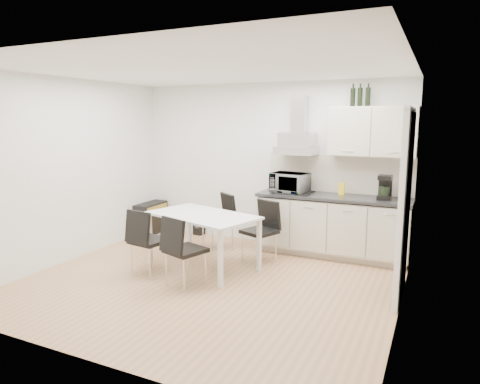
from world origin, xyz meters
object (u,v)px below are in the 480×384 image
object	(u,v)px
chair_far_right	(259,232)
floor_speaker	(199,227)
chair_near_right	(186,251)
guitar_amp	(151,218)
dining_table	(203,220)
kitchenette	(336,201)
chair_far_left	(217,222)
chair_near_left	(150,241)

from	to	relation	value
chair_far_right	floor_speaker	bearing A→B (deg)	-9.39
chair_near_right	guitar_amp	size ratio (longest dim) A/B	1.32
chair_near_right	dining_table	bearing A→B (deg)	120.49
kitchenette	dining_table	world-z (taller)	kitchenette
dining_table	chair_far_right	xyz separation A→B (m)	(0.62, 0.53, -0.23)
kitchenette	chair_far_left	world-z (taller)	kitchenette
chair_near_right	floor_speaker	distance (m)	2.40
chair_near_right	chair_near_left	bearing A→B (deg)	-174.94
kitchenette	guitar_amp	world-z (taller)	kitchenette
chair_near_left	guitar_amp	xyz separation A→B (m)	(-1.25, 1.69, -0.16)
chair_far_right	chair_near_right	size ratio (longest dim) A/B	1.00
dining_table	chair_near_left	distance (m)	0.76
chair_far_left	chair_far_right	bearing A→B (deg)	-163.09
chair_near_right	floor_speaker	size ratio (longest dim) A/B	3.21
dining_table	floor_speaker	world-z (taller)	dining_table
chair_near_left	guitar_amp	distance (m)	2.11
chair_far_right	floor_speaker	distance (m)	1.83
chair_near_left	chair_near_right	distance (m)	0.67
chair_far_left	floor_speaker	xyz separation A→B (m)	(-0.73, 0.66, -0.30)
dining_table	chair_near_left	xyz separation A→B (m)	(-0.51, -0.51, -0.23)
chair_far_right	floor_speaker	world-z (taller)	chair_far_right
chair_far_left	chair_near_right	xyz separation A→B (m)	(0.34, -1.46, 0.00)
kitchenette	guitar_amp	size ratio (longest dim) A/B	3.78
guitar_amp	chair_far_right	bearing A→B (deg)	-16.13
chair_far_left	guitar_amp	bearing A→B (deg)	21.35
chair_far_right	chair_near_left	world-z (taller)	same
kitchenette	chair_near_left	size ratio (longest dim) A/B	2.86
kitchenette	chair_near_right	distance (m)	2.42
chair_near_right	floor_speaker	bearing A→B (deg)	135.10
dining_table	guitar_amp	bearing A→B (deg)	162.18
kitchenette	chair_near_left	world-z (taller)	kitchenette
chair_far_left	dining_table	bearing A→B (deg)	139.31
chair_near_left	guitar_amp	bearing A→B (deg)	135.62
kitchenette	guitar_amp	xyz separation A→B (m)	(-3.27, -0.11, -0.55)
dining_table	chair_near_right	distance (m)	0.72
dining_table	guitar_amp	distance (m)	2.15
chair_far_right	guitar_amp	xyz separation A→B (m)	(-2.38, 0.65, -0.16)
dining_table	floor_speaker	size ratio (longest dim) A/B	6.03
kitchenette	chair_far_left	size ratio (longest dim) A/B	2.86
chair_far_left	floor_speaker	size ratio (longest dim) A/B	3.21
chair_far_left	chair_near_left	distance (m)	1.35
chair_near_left	floor_speaker	xyz separation A→B (m)	(-0.42, 1.97, -0.30)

